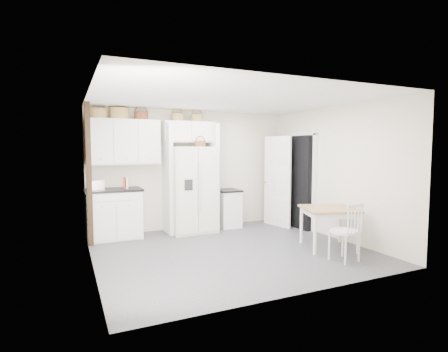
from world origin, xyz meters
name	(u,v)px	position (x,y,z in m)	size (l,w,h in m)	color
floor	(231,250)	(0.00, 0.00, 0.00)	(4.50, 4.50, 0.00)	#303039
ceiling	(232,99)	(0.00, 0.00, 2.60)	(4.50, 4.50, 0.00)	white
wall_back	(193,170)	(0.00, 2.00, 1.30)	(4.50, 4.50, 0.00)	beige
wall_left	(91,181)	(-2.25, 0.00, 1.30)	(4.00, 4.00, 0.00)	beige
wall_right	(334,172)	(2.25, 0.00, 1.30)	(4.00, 4.00, 0.00)	beige
refrigerator	(192,189)	(-0.15, 1.61, 0.90)	(0.93, 0.75, 1.81)	silver
base_cab_left	(114,215)	(-1.75, 1.70, 0.47)	(1.02, 0.64, 0.94)	silver
base_cab_right	(228,209)	(0.73, 1.70, 0.41)	(0.46, 0.55, 0.81)	silver
dining_table	(328,228)	(1.64, -0.57, 0.36)	(0.87, 0.87, 0.72)	brown
windsor_chair	(344,231)	(1.38, -1.23, 0.47)	(0.46, 0.42, 0.94)	silver
counter_left	(113,190)	(-1.75, 1.70, 0.96)	(1.06, 0.69, 0.04)	black
counter_right	(228,190)	(0.73, 1.70, 0.83)	(0.50, 0.59, 0.04)	black
toaster	(96,185)	(-2.06, 1.60, 1.08)	(0.27, 0.15, 0.19)	silver
cookbook_red	(124,183)	(-1.55, 1.62, 1.10)	(0.03, 0.15, 0.22)	#AA2615
cookbook_cream	(126,183)	(-1.51, 1.62, 1.10)	(0.03, 0.15, 0.23)	beige
basket_upper_a	(98,114)	(-1.97, 1.83, 2.44)	(0.33, 0.33, 0.19)	brown
basket_upper_b	(119,113)	(-1.58, 1.83, 2.46)	(0.37, 0.37, 0.22)	brown
basket_upper_c	(141,116)	(-1.16, 1.83, 2.43)	(0.28, 0.28, 0.16)	#532310
basket_bridge_a	(178,117)	(-0.39, 1.83, 2.43)	(0.27, 0.27, 0.15)	brown
basket_bridge_b	(197,118)	(0.04, 1.83, 2.43)	(0.27, 0.27, 0.15)	brown
basket_fridge_b	(200,144)	(0.00, 1.51, 1.87)	(0.23, 0.23, 0.12)	#532310
upper_cabinet	(124,142)	(-1.50, 1.83, 1.90)	(1.40, 0.34, 0.90)	silver
bridge_cabinet	(188,132)	(-0.15, 1.83, 2.12)	(1.12, 0.34, 0.45)	silver
fridge_panel_left	(167,178)	(-0.66, 1.70, 1.15)	(0.08, 0.60, 2.30)	silver
fridge_panel_right	(213,177)	(0.36, 1.70, 1.15)	(0.08, 0.60, 2.30)	silver
trim_post	(89,175)	(-2.20, 1.35, 1.30)	(0.09, 0.09, 2.60)	black
doorway_void	(299,182)	(2.16, 1.00, 1.02)	(0.18, 0.85, 2.05)	black
door_slab	(277,181)	(1.80, 1.33, 1.02)	(0.80, 0.04, 2.05)	white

